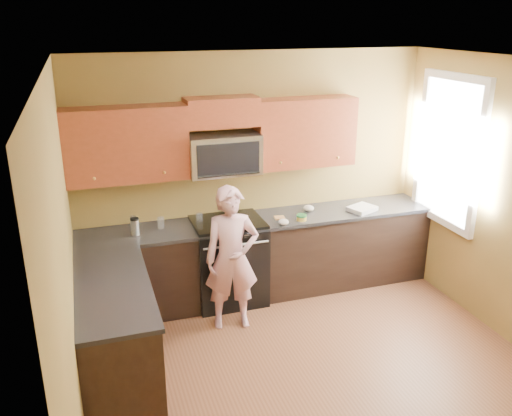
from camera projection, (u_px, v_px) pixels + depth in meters
name	position (u px, v px, depth m)	size (l,w,h in m)	color
floor	(323.00, 380.00, 4.74)	(4.00, 4.00, 0.00)	brown
ceiling	(339.00, 66.00, 3.84)	(4.00, 4.00, 0.00)	white
wall_back	(253.00, 174.00, 6.08)	(4.00, 4.00, 0.00)	brown
wall_left	(67.00, 275.00, 3.70)	(4.00, 4.00, 0.00)	brown
cabinet_back_run	(262.00, 258.00, 6.12)	(4.00, 0.60, 0.88)	black
cabinet_left_run	(116.00, 335.00, 4.63)	(0.60, 1.60, 0.88)	black
countertop_back	(262.00, 220.00, 5.95)	(4.00, 0.62, 0.04)	black
countertop_left	(113.00, 287.00, 4.48)	(0.62, 1.60, 0.04)	black
stove	(228.00, 261.00, 5.96)	(0.76, 0.65, 0.95)	black
microwave	(224.00, 173.00, 5.75)	(0.76, 0.40, 0.42)	silver
upper_cab_left	(129.00, 180.00, 5.49)	(1.22, 0.33, 0.75)	maroon
upper_cab_right	(303.00, 165.00, 6.06)	(1.12, 0.33, 0.75)	maroon
upper_cab_over_mw	(222.00, 112.00, 5.56)	(0.76, 0.33, 0.30)	maroon
window	(449.00, 151.00, 5.84)	(0.06, 1.06, 1.66)	white
woman	(232.00, 259.00, 5.37)	(0.55, 0.36, 1.49)	#D36982
frying_pan	(229.00, 225.00, 5.69)	(0.26, 0.45, 0.06)	black
butter_tub	(301.00, 220.00, 5.90)	(0.11, 0.11, 0.08)	gold
toast_slice	(280.00, 218.00, 5.95)	(0.11, 0.11, 0.01)	#B27F47
napkin_a	(284.00, 222.00, 5.77)	(0.11, 0.12, 0.06)	silver
napkin_b	(309.00, 208.00, 6.17)	(0.12, 0.13, 0.07)	silver
dish_towel	(362.00, 209.00, 6.18)	(0.30, 0.24, 0.05)	silver
travel_mug	(136.00, 235.00, 5.50)	(0.09, 0.09, 0.19)	silver
glass_a	(133.00, 222.00, 5.70)	(0.07, 0.07, 0.12)	silver
glass_b	(161.00, 223.00, 5.66)	(0.07, 0.07, 0.12)	silver
glass_c	(199.00, 219.00, 5.78)	(0.07, 0.07, 0.12)	silver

